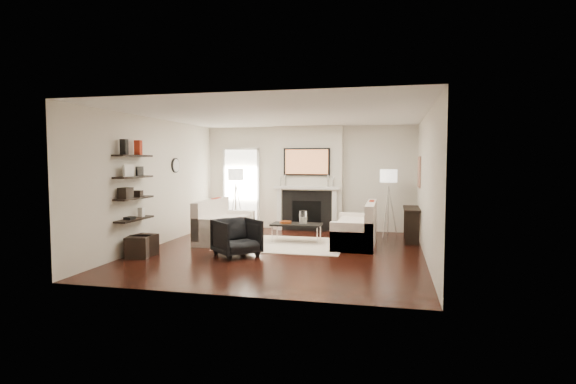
% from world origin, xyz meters
% --- Properties ---
extents(room_envelope, '(6.00, 6.00, 6.00)m').
position_xyz_m(room_envelope, '(0.00, 0.00, 1.35)').
color(room_envelope, black).
rests_on(room_envelope, ground).
extents(chimney_breast, '(1.80, 0.25, 2.70)m').
position_xyz_m(chimney_breast, '(0.00, 2.88, 1.35)').
color(chimney_breast, silver).
rests_on(chimney_breast, floor).
extents(fireplace_surround, '(1.30, 0.02, 1.04)m').
position_xyz_m(fireplace_surround, '(0.00, 2.74, 0.52)').
color(fireplace_surround, black).
rests_on(fireplace_surround, floor).
extents(firebox, '(0.75, 0.02, 0.65)m').
position_xyz_m(firebox, '(0.00, 2.73, 0.45)').
color(firebox, black).
rests_on(firebox, floor).
extents(mantel_pilaster_l, '(0.12, 0.08, 1.10)m').
position_xyz_m(mantel_pilaster_l, '(-0.72, 2.71, 0.55)').
color(mantel_pilaster_l, white).
rests_on(mantel_pilaster_l, floor).
extents(mantel_pilaster_r, '(0.12, 0.08, 1.10)m').
position_xyz_m(mantel_pilaster_r, '(0.72, 2.71, 0.55)').
color(mantel_pilaster_r, white).
rests_on(mantel_pilaster_r, floor).
extents(mantel_shelf, '(1.70, 0.18, 0.07)m').
position_xyz_m(mantel_shelf, '(0.00, 2.69, 1.12)').
color(mantel_shelf, white).
rests_on(mantel_shelf, chimney_breast).
extents(tv_body, '(1.20, 0.06, 0.70)m').
position_xyz_m(tv_body, '(0.00, 2.71, 1.78)').
color(tv_body, black).
rests_on(tv_body, chimney_breast).
extents(tv_screen, '(1.10, 0.00, 0.62)m').
position_xyz_m(tv_screen, '(0.00, 2.68, 1.78)').
color(tv_screen, '#BF723F').
rests_on(tv_screen, tv_body).
extents(candlestick_l_tall, '(0.04, 0.04, 0.30)m').
position_xyz_m(candlestick_l_tall, '(-0.55, 2.70, 1.30)').
color(candlestick_l_tall, silver).
rests_on(candlestick_l_tall, mantel_shelf).
extents(candlestick_l_short, '(0.04, 0.04, 0.24)m').
position_xyz_m(candlestick_l_short, '(-0.68, 2.70, 1.27)').
color(candlestick_l_short, silver).
rests_on(candlestick_l_short, mantel_shelf).
extents(candlestick_r_tall, '(0.04, 0.04, 0.30)m').
position_xyz_m(candlestick_r_tall, '(0.55, 2.70, 1.30)').
color(candlestick_r_tall, silver).
rests_on(candlestick_r_tall, mantel_shelf).
extents(candlestick_r_short, '(0.04, 0.04, 0.24)m').
position_xyz_m(candlestick_r_short, '(0.68, 2.70, 1.27)').
color(candlestick_r_short, silver).
rests_on(candlestick_r_short, mantel_shelf).
extents(hallway_panel, '(0.90, 0.02, 2.10)m').
position_xyz_m(hallway_panel, '(-1.85, 2.98, 1.05)').
color(hallway_panel, white).
rests_on(hallway_panel, floor).
extents(door_trim_l, '(0.06, 0.06, 2.16)m').
position_xyz_m(door_trim_l, '(-2.33, 2.96, 1.05)').
color(door_trim_l, white).
rests_on(door_trim_l, floor).
extents(door_trim_r, '(0.06, 0.06, 2.16)m').
position_xyz_m(door_trim_r, '(-1.37, 2.96, 1.05)').
color(door_trim_r, white).
rests_on(door_trim_r, floor).
extents(door_trim_top, '(1.02, 0.06, 0.06)m').
position_xyz_m(door_trim_top, '(-1.85, 2.96, 2.13)').
color(door_trim_top, white).
rests_on(door_trim_top, wall_back).
extents(rug, '(2.60, 2.00, 0.01)m').
position_xyz_m(rug, '(-0.13, 0.76, 0.01)').
color(rug, beige).
rests_on(rug, floor).
extents(loveseat_left_base, '(0.85, 1.80, 0.42)m').
position_xyz_m(loveseat_left_base, '(-1.52, 0.89, 0.21)').
color(loveseat_left_base, white).
rests_on(loveseat_left_base, floor).
extents(loveseat_left_back, '(0.18, 1.80, 0.80)m').
position_xyz_m(loveseat_left_back, '(-1.86, 0.89, 0.53)').
color(loveseat_left_back, white).
rests_on(loveseat_left_back, floor).
extents(loveseat_left_arm_n, '(0.85, 0.18, 0.60)m').
position_xyz_m(loveseat_left_arm_n, '(-1.52, 0.08, 0.30)').
color(loveseat_left_arm_n, white).
rests_on(loveseat_left_arm_n, floor).
extents(loveseat_left_arm_s, '(0.85, 0.18, 0.60)m').
position_xyz_m(loveseat_left_arm_s, '(-1.52, 1.70, 0.30)').
color(loveseat_left_arm_s, white).
rests_on(loveseat_left_arm_s, floor).
extents(loveseat_left_cushion, '(0.63, 1.44, 0.10)m').
position_xyz_m(loveseat_left_cushion, '(-1.47, 0.89, 0.47)').
color(loveseat_left_cushion, white).
rests_on(loveseat_left_cushion, loveseat_left_base).
extents(pillow_left_orange, '(0.10, 0.42, 0.42)m').
position_xyz_m(pillow_left_orange, '(-1.86, 1.19, 0.73)').
color(pillow_left_orange, '#B42D16').
rests_on(pillow_left_orange, loveseat_left_cushion).
extents(pillow_left_charcoal, '(0.10, 0.40, 0.40)m').
position_xyz_m(pillow_left_charcoal, '(-1.86, 0.59, 0.72)').
color(pillow_left_charcoal, black).
rests_on(pillow_left_charcoal, loveseat_left_cushion).
extents(loveseat_right_base, '(0.85, 1.80, 0.42)m').
position_xyz_m(loveseat_right_base, '(1.37, 1.02, 0.21)').
color(loveseat_right_base, white).
rests_on(loveseat_right_base, floor).
extents(loveseat_right_back, '(0.18, 1.80, 0.80)m').
position_xyz_m(loveseat_right_back, '(1.71, 1.02, 0.53)').
color(loveseat_right_back, white).
rests_on(loveseat_right_back, floor).
extents(loveseat_right_arm_n, '(0.85, 0.18, 0.60)m').
position_xyz_m(loveseat_right_arm_n, '(1.37, 0.21, 0.30)').
color(loveseat_right_arm_n, white).
rests_on(loveseat_right_arm_n, floor).
extents(loveseat_right_arm_s, '(0.85, 0.18, 0.60)m').
position_xyz_m(loveseat_right_arm_s, '(1.37, 1.83, 0.30)').
color(loveseat_right_arm_s, white).
rests_on(loveseat_right_arm_s, floor).
extents(loveseat_right_cushion, '(0.63, 1.44, 0.10)m').
position_xyz_m(loveseat_right_cushion, '(1.32, 1.02, 0.47)').
color(loveseat_right_cushion, white).
rests_on(loveseat_right_cushion, loveseat_right_base).
extents(pillow_right_orange, '(0.10, 0.42, 0.42)m').
position_xyz_m(pillow_right_orange, '(1.71, 1.32, 0.73)').
color(pillow_right_orange, '#B42D16').
rests_on(pillow_right_orange, loveseat_right_cushion).
extents(pillow_right_charcoal, '(0.10, 0.40, 0.40)m').
position_xyz_m(pillow_right_charcoal, '(1.71, 0.72, 0.72)').
color(pillow_right_charcoal, black).
rests_on(pillow_right_charcoal, loveseat_right_cushion).
extents(coffee_table, '(1.10, 0.55, 0.04)m').
position_xyz_m(coffee_table, '(0.09, 1.06, 0.40)').
color(coffee_table, black).
rests_on(coffee_table, floor).
extents(coffee_leg_nw, '(0.02, 0.02, 0.38)m').
position_xyz_m(coffee_leg_nw, '(-0.41, 0.84, 0.19)').
color(coffee_leg_nw, silver).
rests_on(coffee_leg_nw, floor).
extents(coffee_leg_ne, '(0.02, 0.02, 0.38)m').
position_xyz_m(coffee_leg_ne, '(0.59, 0.84, 0.19)').
color(coffee_leg_ne, silver).
rests_on(coffee_leg_ne, floor).
extents(coffee_leg_sw, '(0.02, 0.02, 0.38)m').
position_xyz_m(coffee_leg_sw, '(-0.41, 1.28, 0.19)').
color(coffee_leg_sw, silver).
rests_on(coffee_leg_sw, floor).
extents(coffee_leg_se, '(0.02, 0.02, 0.38)m').
position_xyz_m(coffee_leg_se, '(0.59, 1.28, 0.19)').
color(coffee_leg_se, silver).
rests_on(coffee_leg_se, floor).
extents(hurricane_glass, '(0.17, 0.17, 0.29)m').
position_xyz_m(hurricane_glass, '(0.24, 1.06, 0.56)').
color(hurricane_glass, white).
rests_on(hurricane_glass, coffee_table).
extents(hurricane_candle, '(0.10, 0.10, 0.15)m').
position_xyz_m(hurricane_candle, '(0.24, 1.06, 0.50)').
color(hurricane_candle, white).
rests_on(hurricane_candle, coffee_table).
extents(copper_bowl, '(0.27, 0.27, 0.04)m').
position_xyz_m(copper_bowl, '(-0.16, 1.06, 0.45)').
color(copper_bowl, '#C05520').
rests_on(copper_bowl, coffee_table).
extents(armchair, '(1.03, 1.03, 0.78)m').
position_xyz_m(armchair, '(-0.73, -0.57, 0.39)').
color(armchair, black).
rests_on(armchair, floor).
extents(lamp_left_post, '(0.02, 0.02, 1.20)m').
position_xyz_m(lamp_left_post, '(-1.85, 2.53, 0.60)').
color(lamp_left_post, silver).
rests_on(lamp_left_post, floor).
extents(lamp_left_shade, '(0.40, 0.40, 0.30)m').
position_xyz_m(lamp_left_shade, '(-1.85, 2.53, 1.45)').
color(lamp_left_shade, white).
rests_on(lamp_left_shade, lamp_left_post).
extents(lamp_left_leg_a, '(0.25, 0.02, 1.23)m').
position_xyz_m(lamp_left_leg_a, '(-1.74, 2.53, 0.60)').
color(lamp_left_leg_a, silver).
rests_on(lamp_left_leg_a, floor).
extents(lamp_left_leg_b, '(0.14, 0.22, 1.23)m').
position_xyz_m(lamp_left_leg_b, '(-1.91, 2.63, 0.60)').
color(lamp_left_leg_b, silver).
rests_on(lamp_left_leg_b, floor).
extents(lamp_left_leg_c, '(0.14, 0.22, 1.23)m').
position_xyz_m(lamp_left_leg_c, '(-1.91, 2.44, 0.60)').
color(lamp_left_leg_c, silver).
rests_on(lamp_left_leg_c, floor).
extents(lamp_right_post, '(0.02, 0.02, 1.20)m').
position_xyz_m(lamp_right_post, '(2.05, 2.31, 0.60)').
color(lamp_right_post, silver).
rests_on(lamp_right_post, floor).
extents(lamp_right_shade, '(0.40, 0.40, 0.30)m').
position_xyz_m(lamp_right_shade, '(2.05, 2.31, 1.45)').
color(lamp_right_shade, white).
rests_on(lamp_right_shade, lamp_right_post).
extents(lamp_right_leg_a, '(0.25, 0.02, 1.23)m').
position_xyz_m(lamp_right_leg_a, '(2.16, 2.31, 0.60)').
color(lamp_right_leg_a, silver).
rests_on(lamp_right_leg_a, floor).
extents(lamp_right_leg_b, '(0.14, 0.22, 1.23)m').
position_xyz_m(lamp_right_leg_b, '(2.00, 2.41, 0.60)').
color(lamp_right_leg_b, silver).
rests_on(lamp_right_leg_b, floor).
extents(lamp_right_leg_c, '(0.14, 0.22, 1.23)m').
position_xyz_m(lamp_right_leg_c, '(1.99, 2.22, 0.60)').
color(lamp_right_leg_c, silver).
rests_on(lamp_right_leg_c, floor).
extents(console_top, '(0.35, 1.20, 0.04)m').
position_xyz_m(console_top, '(2.57, 1.84, 0.73)').
color(console_top, black).
rests_on(console_top, floor).
extents(console_leg_n, '(0.30, 0.04, 0.71)m').
position_xyz_m(console_leg_n, '(2.57, 1.29, 0.35)').
color(console_leg_n, black).
rests_on(console_leg_n, floor).
extents(console_leg_s, '(0.30, 0.04, 0.71)m').
position_xyz_m(console_leg_s, '(2.57, 2.39, 0.35)').
color(console_leg_s, black).
rests_on(console_leg_s, floor).
extents(wall_art, '(0.03, 0.70, 0.70)m').
position_xyz_m(wall_art, '(2.73, 2.05, 1.55)').
color(wall_art, '#B17458').
rests_on(wall_art, wall_right).
extents(shelf_bottom, '(0.25, 1.00, 0.03)m').
position_xyz_m(shelf_bottom, '(-2.62, -1.00, 0.70)').
color(shelf_bottom, black).
rests_on(shelf_bottom, wall_left).
extents(shelf_lower, '(0.25, 1.00, 0.04)m').
position_xyz_m(shelf_lower, '(-2.62, -1.00, 1.10)').
color(shelf_lower, black).
rests_on(shelf_lower, wall_left).
extents(shelf_upper, '(0.25, 1.00, 0.04)m').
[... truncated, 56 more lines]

